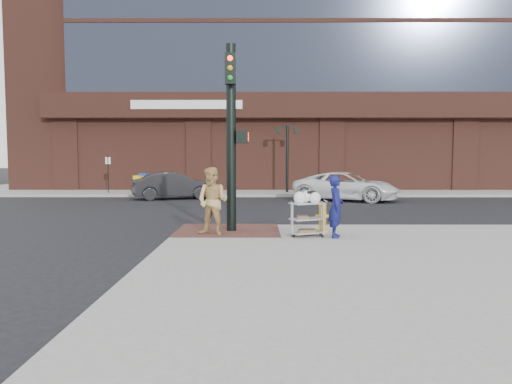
{
  "coord_description": "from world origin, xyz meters",
  "views": [
    {
      "loc": [
        0.21,
        -11.53,
        2.07
      ],
      "look_at": [
        0.17,
        0.26,
        1.25
      ],
      "focal_mm": 32.0,
      "sensor_mm": 36.0,
      "label": 1
    }
  ],
  "objects_px": {
    "woman_blue": "(336,207)",
    "pedestrian_tan": "(213,201)",
    "sedan_dark": "(174,185)",
    "minivan_white": "(346,186)",
    "fire_hydrant": "(323,217)",
    "traffic_signal_pole": "(232,132)",
    "utility_cart": "(307,216)",
    "lamp_post": "(287,151)"
  },
  "relations": [
    {
      "from": "traffic_signal_pole",
      "to": "sedan_dark",
      "type": "relative_size",
      "value": 1.13
    },
    {
      "from": "traffic_signal_pole",
      "to": "pedestrian_tan",
      "type": "height_order",
      "value": "traffic_signal_pole"
    },
    {
      "from": "sedan_dark",
      "to": "utility_cart",
      "type": "height_order",
      "value": "sedan_dark"
    },
    {
      "from": "pedestrian_tan",
      "to": "utility_cart",
      "type": "relative_size",
      "value": 1.51
    },
    {
      "from": "fire_hydrant",
      "to": "sedan_dark",
      "type": "bearing_deg",
      "value": 117.05
    },
    {
      "from": "pedestrian_tan",
      "to": "fire_hydrant",
      "type": "bearing_deg",
      "value": 31.99
    },
    {
      "from": "pedestrian_tan",
      "to": "minivan_white",
      "type": "bearing_deg",
      "value": 86.19
    },
    {
      "from": "minivan_white",
      "to": "pedestrian_tan",
      "type": "bearing_deg",
      "value": 178.92
    },
    {
      "from": "minivan_white",
      "to": "fire_hydrant",
      "type": "relative_size",
      "value": 6.56
    },
    {
      "from": "lamp_post",
      "to": "fire_hydrant",
      "type": "xyz_separation_m",
      "value": [
        -0.05,
        -15.41,
        -2.06
      ]
    },
    {
      "from": "utility_cart",
      "to": "minivan_white",
      "type": "bearing_deg",
      "value": 74.5
    },
    {
      "from": "sedan_dark",
      "to": "utility_cart",
      "type": "relative_size",
      "value": 3.82
    },
    {
      "from": "sedan_dark",
      "to": "fire_hydrant",
      "type": "bearing_deg",
      "value": -170.77
    },
    {
      "from": "utility_cart",
      "to": "fire_hydrant",
      "type": "xyz_separation_m",
      "value": [
        0.49,
        0.69,
        -0.11
      ]
    },
    {
      "from": "pedestrian_tan",
      "to": "minivan_white",
      "type": "relative_size",
      "value": 0.33
    },
    {
      "from": "minivan_white",
      "to": "utility_cart",
      "type": "bearing_deg",
      "value": -170.53
    },
    {
      "from": "traffic_signal_pole",
      "to": "pedestrian_tan",
      "type": "xyz_separation_m",
      "value": [
        -0.46,
        -0.68,
        -1.81
      ]
    },
    {
      "from": "woman_blue",
      "to": "sedan_dark",
      "type": "height_order",
      "value": "woman_blue"
    },
    {
      "from": "woman_blue",
      "to": "utility_cart",
      "type": "relative_size",
      "value": 1.34
    },
    {
      "from": "woman_blue",
      "to": "sedan_dark",
      "type": "bearing_deg",
      "value": 38.37
    },
    {
      "from": "woman_blue",
      "to": "pedestrian_tan",
      "type": "relative_size",
      "value": 0.88
    },
    {
      "from": "traffic_signal_pole",
      "to": "minivan_white",
      "type": "bearing_deg",
      "value": 64.52
    },
    {
      "from": "woman_blue",
      "to": "utility_cart",
      "type": "height_order",
      "value": "woman_blue"
    },
    {
      "from": "minivan_white",
      "to": "fire_hydrant",
      "type": "bearing_deg",
      "value": -169.12
    },
    {
      "from": "sedan_dark",
      "to": "pedestrian_tan",
      "type": "bearing_deg",
      "value": 176.81
    },
    {
      "from": "traffic_signal_pole",
      "to": "pedestrian_tan",
      "type": "distance_m",
      "value": 1.98
    },
    {
      "from": "traffic_signal_pole",
      "to": "utility_cart",
      "type": "height_order",
      "value": "traffic_signal_pole"
    },
    {
      "from": "traffic_signal_pole",
      "to": "woman_blue",
      "type": "xyz_separation_m",
      "value": [
        2.64,
        -1.02,
        -1.91
      ]
    },
    {
      "from": "woman_blue",
      "to": "fire_hydrant",
      "type": "height_order",
      "value": "woman_blue"
    },
    {
      "from": "minivan_white",
      "to": "sedan_dark",
      "type": "bearing_deg",
      "value": 108.82
    },
    {
      "from": "lamp_post",
      "to": "pedestrian_tan",
      "type": "xyz_separation_m",
      "value": [
        -2.94,
        -15.9,
        -1.59
      ]
    },
    {
      "from": "utility_cart",
      "to": "sedan_dark",
      "type": "bearing_deg",
      "value": 113.99
    },
    {
      "from": "traffic_signal_pole",
      "to": "fire_hydrant",
      "type": "height_order",
      "value": "traffic_signal_pole"
    },
    {
      "from": "traffic_signal_pole",
      "to": "fire_hydrant",
      "type": "relative_size",
      "value": 6.2
    },
    {
      "from": "traffic_signal_pole",
      "to": "lamp_post",
      "type": "bearing_deg",
      "value": 80.76
    },
    {
      "from": "utility_cart",
      "to": "woman_blue",
      "type": "bearing_deg",
      "value": -12.28
    },
    {
      "from": "lamp_post",
      "to": "pedestrian_tan",
      "type": "height_order",
      "value": "lamp_post"
    },
    {
      "from": "sedan_dark",
      "to": "minivan_white",
      "type": "distance_m",
      "value": 9.05
    },
    {
      "from": "minivan_white",
      "to": "woman_blue",
      "type": "bearing_deg",
      "value": -167.23
    },
    {
      "from": "pedestrian_tan",
      "to": "sedan_dark",
      "type": "distance_m",
      "value": 13.05
    },
    {
      "from": "woman_blue",
      "to": "pedestrian_tan",
      "type": "height_order",
      "value": "pedestrian_tan"
    },
    {
      "from": "traffic_signal_pole",
      "to": "fire_hydrant",
      "type": "bearing_deg",
      "value": -4.17
    }
  ]
}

